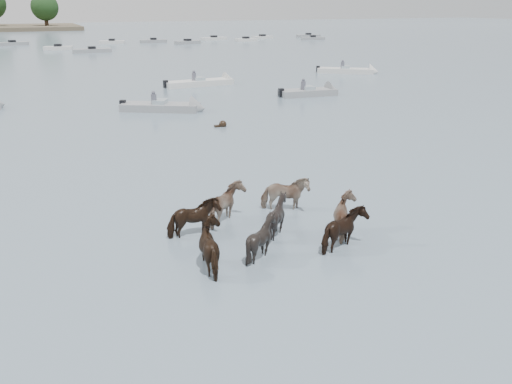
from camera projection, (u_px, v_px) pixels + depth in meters
name	position (u px, v px, depth m)	size (l,w,h in m)	color
ground	(277.00, 229.00, 16.46)	(400.00, 400.00, 0.00)	slate
pony_herd	(268.00, 221.00, 15.69)	(5.77, 4.66, 1.42)	black
swimming_pony	(222.00, 125.00, 30.11)	(0.72, 0.44, 0.44)	black
motorboat_b	(172.00, 108.00, 34.43)	(5.54, 4.07, 1.92)	gray
motorboat_c	(208.00, 83.00, 45.34)	(6.54, 2.08, 1.92)	silver
motorboat_d	(316.00, 92.00, 40.39)	(5.02, 1.96, 1.92)	gray
motorboat_e	(354.00, 71.00, 53.05)	(5.81, 4.78, 1.92)	silver
distant_flotilla	(58.00, 46.00, 83.80)	(102.59, 21.93, 0.93)	gray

